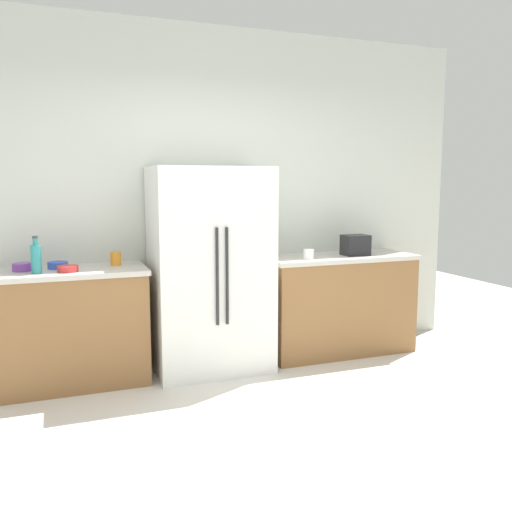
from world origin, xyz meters
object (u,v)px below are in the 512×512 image
object	(u,v)px
refrigerator	(210,270)
bowl_b	(58,265)
toaster	(355,245)
bottle_a	(36,258)
bowl_a	(22,267)
bowl_c	(68,269)
cup_a	(309,254)
cup_b	(116,259)

from	to	relation	value
refrigerator	bowl_b	world-z (taller)	refrigerator
toaster	bowl_b	distance (m)	2.57
bottle_a	bowl_a	xyz separation A→B (m)	(-0.10, 0.16, -0.08)
refrigerator	toaster	xyz separation A→B (m)	(1.37, -0.02, 0.16)
bowl_c	bowl_b	bearing A→B (deg)	110.08
bowl_b	refrigerator	bearing A→B (deg)	-5.25
refrigerator	toaster	size ratio (longest dim) A/B	7.40
bowl_c	toaster	bearing A→B (deg)	1.31
refrigerator	cup_a	size ratio (longest dim) A/B	18.81
toaster	cup_b	xyz separation A→B (m)	(-2.13, 0.14, -0.04)
bowl_b	toaster	bearing A→B (deg)	-2.91
cup_b	bowl_b	xyz separation A→B (m)	(-0.44, -0.01, -0.03)
bowl_b	bowl_c	bearing A→B (deg)	-69.92
cup_b	bowl_c	size ratio (longest dim) A/B	0.71
bottle_a	cup_b	distance (m)	0.62
refrigerator	bottle_a	size ratio (longest dim) A/B	6.18
cup_a	refrigerator	bearing A→B (deg)	173.53
toaster	bottle_a	xyz separation A→B (m)	(-2.72, -0.06, 0.02)
cup_b	toaster	bearing A→B (deg)	-3.88
cup_b	bowl_b	size ratio (longest dim) A/B	0.71
cup_b	bowl_a	world-z (taller)	cup_b
refrigerator	bottle_a	distance (m)	1.36
toaster	bowl_b	world-z (taller)	toaster
cup_a	cup_b	distance (m)	1.63
bowl_a	bowl_c	xyz separation A→B (m)	(0.32, -0.16, -0.01)
bowl_c	cup_a	bearing A→B (deg)	-0.57
bowl_a	bowl_c	bearing A→B (deg)	-26.96
refrigerator	bowl_b	distance (m)	1.20
refrigerator	bowl_b	bearing A→B (deg)	174.75
cup_b	cup_a	bearing A→B (deg)	-7.80
cup_a	toaster	bearing A→B (deg)	8.52
toaster	bowl_b	size ratio (longest dim) A/B	1.52
toaster	cup_a	size ratio (longest dim) A/B	2.54
refrigerator	cup_a	xyz separation A→B (m)	(0.86, -0.10, 0.11)
toaster	bowl_c	xyz separation A→B (m)	(-2.50, -0.06, -0.07)
cup_a	bowl_b	bearing A→B (deg)	174.24
cup_b	bowl_b	bearing A→B (deg)	-178.19
bowl_b	cup_b	bearing A→B (deg)	1.81
bottle_a	bowl_c	size ratio (longest dim) A/B	1.82
bowl_a	bowl_b	distance (m)	0.25
bowl_a	bowl_b	world-z (taller)	bowl_a
cup_a	bowl_c	xyz separation A→B (m)	(-1.99, 0.02, -0.02)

